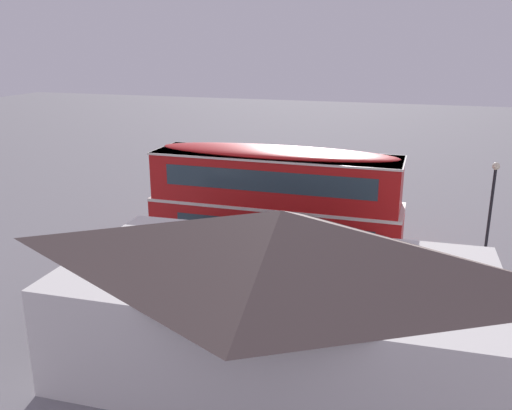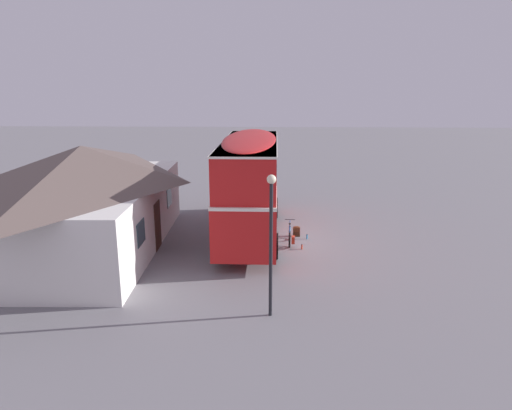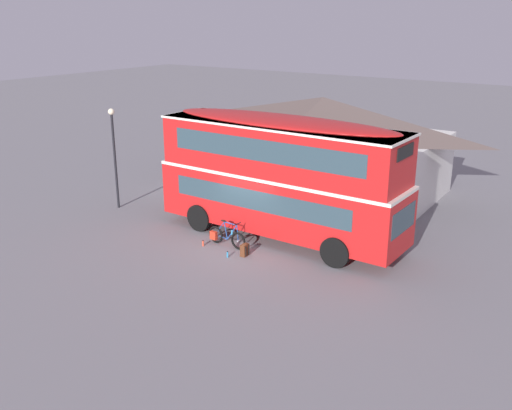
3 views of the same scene
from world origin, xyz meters
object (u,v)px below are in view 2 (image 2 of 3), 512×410
(water_bottle_blue_sports, at_px, (307,237))
(street_lamp, at_px, (271,231))
(touring_bicycle, at_px, (290,236))
(water_bottle_red_squeeze, at_px, (302,247))
(double_decker_bus, at_px, (250,181))
(backpack_on_ground, at_px, (296,231))

(water_bottle_blue_sports, bearing_deg, street_lamp, 167.42)
(touring_bicycle, relative_size, street_lamp, 0.40)
(water_bottle_blue_sports, xyz_separation_m, water_bottle_red_squeeze, (-1.42, 0.32, -0.00))
(touring_bicycle, height_order, water_bottle_red_squeeze, touring_bicycle)
(double_decker_bus, bearing_deg, water_bottle_red_squeeze, -128.84)
(water_bottle_red_squeeze, xyz_separation_m, street_lamp, (-6.11, 1.36, 2.68))
(backpack_on_ground, xyz_separation_m, water_bottle_blue_sports, (-0.42, -0.48, -0.14))
(water_bottle_blue_sports, height_order, water_bottle_red_squeeze, water_bottle_blue_sports)
(touring_bicycle, height_order, water_bottle_blue_sports, touring_bicycle)
(backpack_on_ground, relative_size, street_lamp, 0.11)
(touring_bicycle, height_order, backpack_on_ground, touring_bicycle)
(touring_bicycle, xyz_separation_m, water_bottle_red_squeeze, (-0.68, -0.50, -0.26))
(double_decker_bus, bearing_deg, touring_bicycle, -123.30)
(backpack_on_ground, xyz_separation_m, street_lamp, (-7.95, 1.20, 2.54))
(water_bottle_red_squeeze, distance_m, street_lamp, 6.81)
(water_bottle_red_squeeze, bearing_deg, street_lamp, 167.50)
(water_bottle_blue_sports, relative_size, water_bottle_red_squeeze, 1.02)
(touring_bicycle, bearing_deg, street_lamp, 172.83)
(double_decker_bus, relative_size, backpack_on_ground, 20.22)
(double_decker_bus, xyz_separation_m, water_bottle_blue_sports, (-0.50, -2.70, -2.53))
(backpack_on_ground, distance_m, water_bottle_red_squeeze, 1.85)
(touring_bicycle, distance_m, street_lamp, 7.26)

